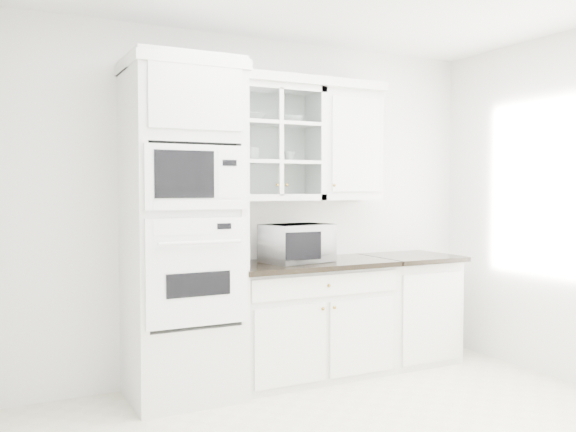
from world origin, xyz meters
TOP-DOWN VIEW (x-y plane):
  - room_shell at (0.00, 0.43)m, footprint 4.00×3.50m
  - oven_column at (-0.75, 1.42)m, footprint 0.76×0.68m
  - base_cabinet_run at (0.28, 1.45)m, footprint 1.32×0.67m
  - extra_base_cabinet at (1.28, 1.45)m, footprint 0.72×0.67m
  - upper_cabinet_glass at (0.03, 1.58)m, footprint 0.80×0.33m
  - upper_cabinet_solid at (0.71, 1.58)m, footprint 0.55×0.33m
  - crown_molding at (-0.07, 1.56)m, footprint 2.14×0.38m
  - countertop_microwave at (0.17, 1.45)m, footprint 0.58×0.51m
  - bowl_a at (-0.16, 1.59)m, footprint 0.26×0.26m
  - bowl_b at (0.21, 1.59)m, footprint 0.22×0.22m
  - cup_a at (-0.15, 1.57)m, footprint 0.13×0.13m
  - cup_b at (0.19, 1.60)m, footprint 0.10×0.10m

SIDE VIEW (x-z plane):
  - base_cabinet_run at x=0.28m, z-range 0.00..0.92m
  - extra_base_cabinet at x=1.28m, z-range 0.00..0.92m
  - countertop_microwave at x=0.17m, z-range 0.92..1.22m
  - oven_column at x=-0.75m, z-range 0.00..2.40m
  - cup_b at x=0.19m, z-range 1.71..1.79m
  - cup_a at x=-0.15m, z-range 1.71..1.81m
  - room_shell at x=0.00m, z-range 0.43..3.13m
  - upper_cabinet_glass at x=0.03m, z-range 1.40..2.30m
  - upper_cabinet_solid at x=0.71m, z-range 1.40..2.30m
  - bowl_b at x=0.21m, z-range 2.01..2.07m
  - bowl_a at x=-0.16m, z-range 2.01..2.07m
  - crown_molding at x=-0.07m, z-range 2.30..2.37m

